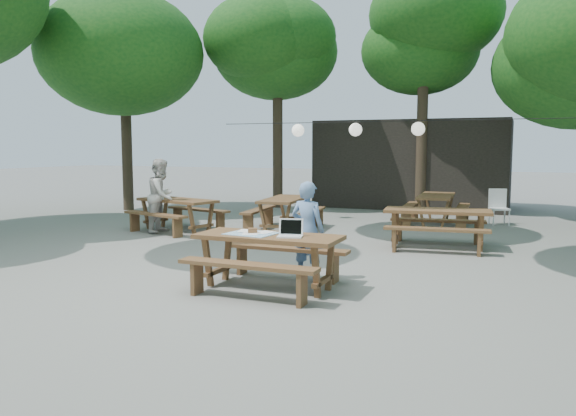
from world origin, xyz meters
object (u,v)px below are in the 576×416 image
(main_picnic_table, at_px, (268,261))
(second_person, at_px, (162,196))
(woman, at_px, (308,230))
(plastic_chair, at_px, (499,215))
(picnic_table_nw, at_px, (178,214))

(main_picnic_table, bearing_deg, second_person, 139.56)
(woman, distance_m, plastic_chair, 7.74)
(picnic_table_nw, relative_size, second_person, 1.34)
(plastic_chair, bearing_deg, picnic_table_nw, -167.85)
(woman, xyz_separation_m, second_person, (-4.72, 3.04, 0.12))
(second_person, bearing_deg, plastic_chair, -67.34)
(picnic_table_nw, xyz_separation_m, woman, (4.50, -3.32, 0.34))
(main_picnic_table, height_order, plastic_chair, plastic_chair)
(picnic_table_nw, bearing_deg, woman, -20.90)
(picnic_table_nw, height_order, second_person, second_person)
(main_picnic_table, relative_size, picnic_table_nw, 0.89)
(main_picnic_table, distance_m, second_person, 5.83)
(woman, bearing_deg, plastic_chair, -100.02)
(picnic_table_nw, distance_m, woman, 5.60)
(picnic_table_nw, bearing_deg, plastic_chair, 45.89)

